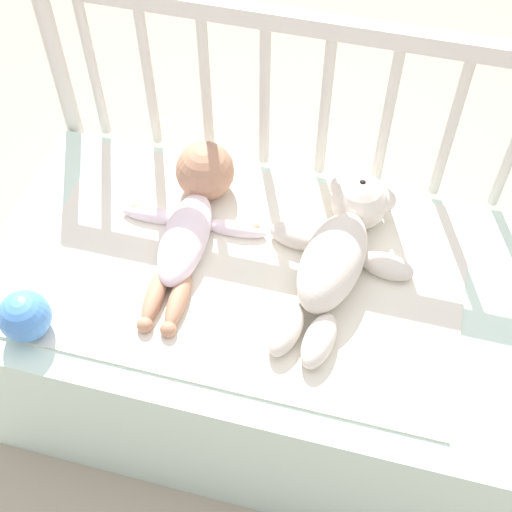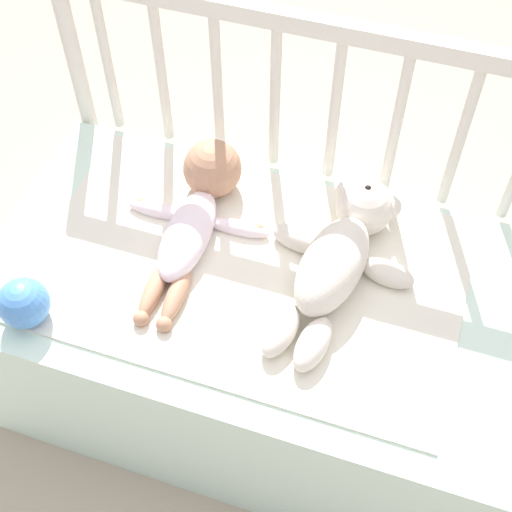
# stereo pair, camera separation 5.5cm
# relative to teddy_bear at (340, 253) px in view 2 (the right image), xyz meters

# --- Properties ---
(ground_plane) EXTENTS (12.00, 12.00, 0.00)m
(ground_plane) POSITION_rel_teddy_bear_xyz_m (-0.15, -0.07, -0.48)
(ground_plane) COLOR tan
(crib_mattress) EXTENTS (1.08, 0.60, 0.43)m
(crib_mattress) POSITION_rel_teddy_bear_xyz_m (-0.15, -0.07, -0.27)
(crib_mattress) COLOR silver
(crib_mattress) RESTS_ON ground_plane
(crib_rail) EXTENTS (1.08, 0.04, 0.81)m
(crib_rail) POSITION_rel_teddy_bear_xyz_m (-0.15, 0.25, 0.08)
(crib_rail) COLOR beige
(crib_rail) RESTS_ON ground_plane
(blanket) EXTENTS (0.84, 0.53, 0.01)m
(blanket) POSITION_rel_teddy_bear_xyz_m (-0.17, -0.06, -0.05)
(blanket) COLOR silver
(blanket) RESTS_ON crib_mattress
(teddy_bear) EXTENTS (0.30, 0.44, 0.12)m
(teddy_bear) POSITION_rel_teddy_bear_xyz_m (0.00, 0.00, 0.00)
(teddy_bear) COLOR silver
(teddy_bear) RESTS_ON crib_mattress
(baby) EXTENTS (0.31, 0.44, 0.12)m
(baby) POSITION_rel_teddy_bear_xyz_m (-0.30, 0.03, -0.01)
(baby) COLOR white
(baby) RESTS_ON crib_mattress
(toy_ball) EXTENTS (0.10, 0.10, 0.10)m
(toy_ball) POSITION_rel_teddy_bear_xyz_m (-0.52, -0.29, -0.00)
(toy_ball) COLOR #4C8CDB
(toy_ball) RESTS_ON crib_mattress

